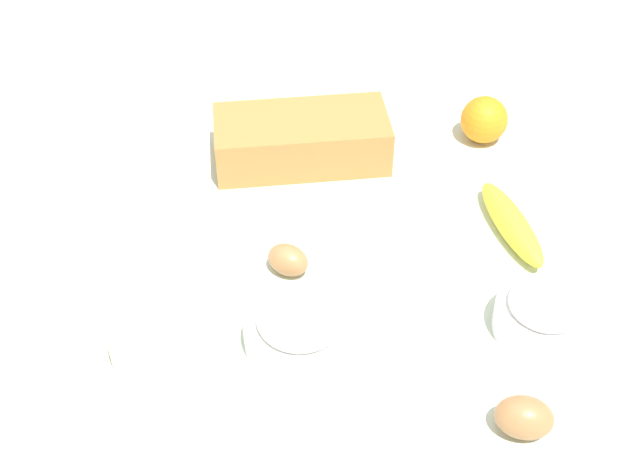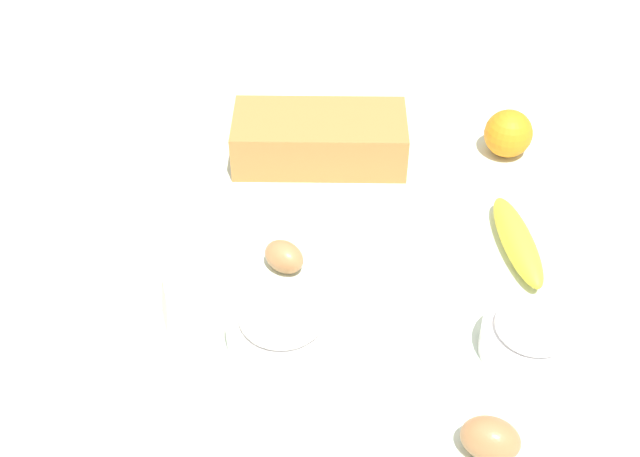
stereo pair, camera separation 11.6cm
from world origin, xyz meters
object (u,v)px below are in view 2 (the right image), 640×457
loaf_pan (320,138)px  egg_beside_bowl (490,439)px  butter_block (130,312)px  egg_near_butter (284,257)px  sugar_bowl (531,336)px  banana (517,241)px  flour_bowl (283,324)px  orange_fruit (508,133)px

loaf_pan → egg_beside_bowl: (0.30, -0.51, -0.02)m
butter_block → egg_near_butter: butter_block is taller
butter_block → egg_near_butter: 0.23m
sugar_bowl → butter_block: bearing=-173.7°
banana → butter_block: size_ratio=2.11×
flour_bowl → sugar_bowl: sugar_bowl is taller
orange_fruit → sugar_bowl: bearing=-84.6°
loaf_pan → banana: 0.36m
orange_fruit → butter_block: (-0.47, -0.48, -0.01)m
loaf_pan → butter_block: size_ratio=3.32×
flour_bowl → sugar_bowl: size_ratio=1.16×
sugar_bowl → butter_block: sugar_bowl is taller
flour_bowl → egg_near_butter: (-0.03, 0.13, -0.01)m
sugar_bowl → egg_near_butter: (-0.34, 0.09, -0.01)m
flour_bowl → butter_block: size_ratio=1.64×
banana → sugar_bowl: bearing=-84.4°
loaf_pan → flour_bowl: 0.39m
loaf_pan → flour_bowl: size_ratio=2.03×
loaf_pan → sugar_bowl: 0.49m
flour_bowl → orange_fruit: (0.27, 0.46, 0.01)m
sugar_bowl → butter_block: 0.52m
flour_bowl → egg_beside_bowl: 0.30m
sugar_bowl → banana: 0.19m
loaf_pan → egg_near_butter: bearing=-100.2°
loaf_pan → sugar_bowl: size_ratio=2.36×
flour_bowl → banana: 0.37m
banana → orange_fruit: orange_fruit is taller
flour_bowl → egg_near_butter: bearing=102.2°
orange_fruit → butter_block: orange_fruit is taller
loaf_pan → egg_beside_bowl: loaf_pan is taller
flour_bowl → sugar_bowl: 0.32m
flour_bowl → orange_fruit: size_ratio=1.86×
sugar_bowl → butter_block: size_ratio=1.41×
banana → egg_near_butter: egg_near_butter is taller
loaf_pan → sugar_bowl: bearing=-56.0°
banana → orange_fruit: 0.24m
egg_near_butter → egg_beside_bowl: bearing=-39.8°
loaf_pan → flour_bowl: (0.03, -0.39, -0.01)m
banana → orange_fruit: (-0.02, 0.24, 0.02)m
loaf_pan → orange_fruit: bearing=3.6°
egg_near_butter → egg_beside_bowl: 0.39m
banana → egg_beside_bowl: (-0.03, -0.35, 0.01)m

